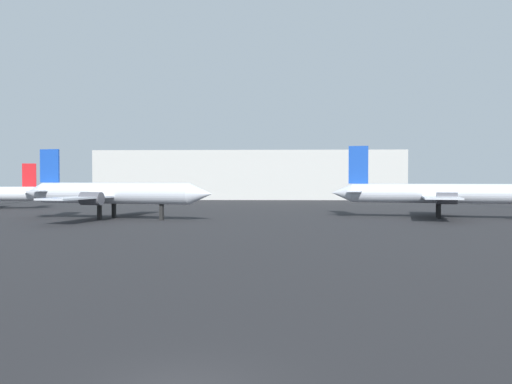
% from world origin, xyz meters
% --- Properties ---
extents(airplane_distant, '(26.32, 23.78, 9.02)m').
position_xyz_m(airplane_distant, '(-18.70, 54.26, 3.29)').
color(airplane_distant, silver).
rests_on(airplane_distant, ground_plane).
extents(airplane_far_left, '(30.13, 19.68, 9.59)m').
position_xyz_m(airplane_far_left, '(24.27, 57.68, 3.22)').
color(airplane_far_left, silver).
rests_on(airplane_far_left, ground_plane).
extents(terminal_building, '(77.44, 18.02, 12.29)m').
position_xyz_m(terminal_building, '(-4.74, 126.31, 6.14)').
color(terminal_building, '#B7B7B2').
rests_on(terminal_building, ground_plane).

